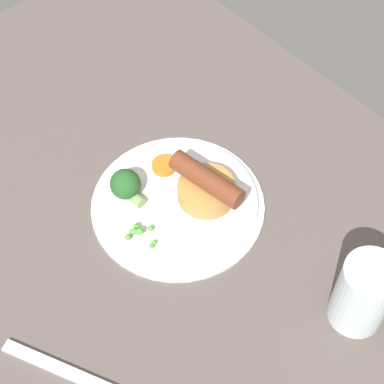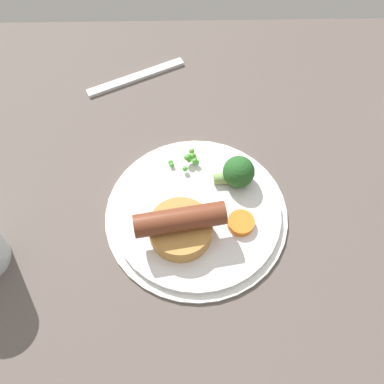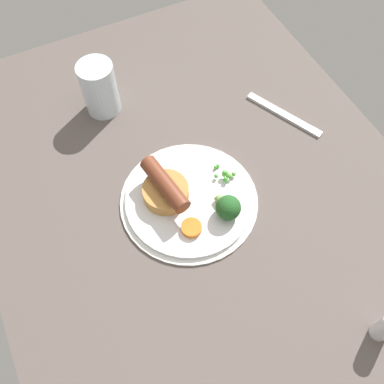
{
  "view_description": "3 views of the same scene",
  "coord_description": "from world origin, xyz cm",
  "px_view_note": "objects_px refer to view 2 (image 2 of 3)",
  "views": [
    {
      "loc": [
        43.08,
        -31.42,
        82.63
      ],
      "look_at": [
        2.17,
        4.83,
        5.9
      ],
      "focal_mm": 60.0,
      "sensor_mm": 36.0,
      "label": 1
    },
    {
      "loc": [
        2.29,
        31.67,
        57.41
      ],
      "look_at": [
        1.72,
        1.13,
        6.35
      ],
      "focal_mm": 40.0,
      "sensor_mm": 36.0,
      "label": 2
    },
    {
      "loc": [
        -34.22,
        19.69,
        73.84
      ],
      "look_at": [
        1.39,
        2.16,
        5.5
      ],
      "focal_mm": 40.0,
      "sensor_mm": 36.0,
      "label": 3
    }
  ],
  "objects_px": {
    "dinner_plate": "(196,213)",
    "fork": "(136,77)",
    "broccoli_floret_near": "(238,172)",
    "pea_pile": "(188,159)",
    "sausage_pudding": "(180,226)",
    "carrot_slice_0": "(241,223)"
  },
  "relations": [
    {
      "from": "sausage_pudding",
      "to": "pea_pile",
      "type": "bearing_deg",
      "value": -104.67
    },
    {
      "from": "sausage_pudding",
      "to": "fork",
      "type": "height_order",
      "value": "sausage_pudding"
    },
    {
      "from": "fork",
      "to": "broccoli_floret_near",
      "type": "bearing_deg",
      "value": 99.69
    },
    {
      "from": "pea_pile",
      "to": "sausage_pudding",
      "type": "bearing_deg",
      "value": 84.37
    },
    {
      "from": "sausage_pudding",
      "to": "fork",
      "type": "distance_m",
      "value": 0.32
    },
    {
      "from": "dinner_plate",
      "to": "sausage_pudding",
      "type": "height_order",
      "value": "sausage_pudding"
    },
    {
      "from": "broccoli_floret_near",
      "to": "fork",
      "type": "bearing_deg",
      "value": 121.67
    },
    {
      "from": "dinner_plate",
      "to": "pea_pile",
      "type": "height_order",
      "value": "pea_pile"
    },
    {
      "from": "sausage_pudding",
      "to": "dinner_plate",
      "type": "bearing_deg",
      "value": -130.46
    },
    {
      "from": "pea_pile",
      "to": "broccoli_floret_near",
      "type": "height_order",
      "value": "broccoli_floret_near"
    },
    {
      "from": "sausage_pudding",
      "to": "carrot_slice_0",
      "type": "height_order",
      "value": "sausage_pudding"
    },
    {
      "from": "sausage_pudding",
      "to": "fork",
      "type": "relative_size",
      "value": 0.68
    },
    {
      "from": "pea_pile",
      "to": "fork",
      "type": "distance_m",
      "value": 0.21
    },
    {
      "from": "sausage_pudding",
      "to": "carrot_slice_0",
      "type": "distance_m",
      "value": 0.09
    },
    {
      "from": "dinner_plate",
      "to": "fork",
      "type": "xyz_separation_m",
      "value": [
        0.1,
        -0.27,
        -0.0
      ]
    },
    {
      "from": "dinner_plate",
      "to": "pea_pile",
      "type": "relative_size",
      "value": 5.6
    },
    {
      "from": "dinner_plate",
      "to": "sausage_pudding",
      "type": "distance_m",
      "value": 0.05
    },
    {
      "from": "pea_pile",
      "to": "carrot_slice_0",
      "type": "bearing_deg",
      "value": 123.85
    },
    {
      "from": "carrot_slice_0",
      "to": "fork",
      "type": "xyz_separation_m",
      "value": [
        0.16,
        -0.3,
        -0.02
      ]
    },
    {
      "from": "pea_pile",
      "to": "fork",
      "type": "height_order",
      "value": "pea_pile"
    },
    {
      "from": "sausage_pudding",
      "to": "broccoli_floret_near",
      "type": "distance_m",
      "value": 0.12
    },
    {
      "from": "sausage_pudding",
      "to": "carrot_slice_0",
      "type": "bearing_deg",
      "value": 179.38
    }
  ]
}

